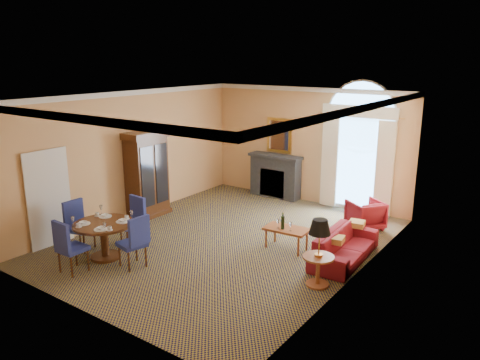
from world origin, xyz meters
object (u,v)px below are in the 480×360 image
Objects in this scene: dining_table at (104,232)px; coffee_table at (286,230)px; armoire at (147,176)px; side_table at (319,244)px; armchair at (365,215)px; sofa at (345,246)px.

dining_table is 1.25× the size of coffee_table.
armoire is 2.27× the size of coffee_table.
coffee_table is 0.79× the size of side_table.
armoire reaches higher than dining_table.
side_table is at bearing 19.48° from dining_table.
dining_table is at bearing -2.67° from armchair.
armoire is 2.89× the size of armchair.
dining_table is at bearing 121.53° from sofa.
side_table is (0.38, -3.29, 0.46)m from armchair.
side_table is (4.07, 1.44, 0.24)m from dining_table.
coffee_table is (-1.24, -0.21, 0.15)m from sofa.
armoire is at bearing 117.45° from dining_table.
side_table is at bearing -10.23° from armoire.
side_table reaches higher than dining_table.
dining_table is at bearing -141.69° from coffee_table.
sofa is 2.01m from armchair.
dining_table reaches higher than coffee_table.
armoire is 5.34m from sofa.
armoire reaches higher than coffee_table.
dining_table reaches higher than armchair.
armchair is at bearing 52.00° from dining_table.
coffee_table is at bearing 42.45° from dining_table.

